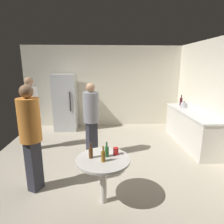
% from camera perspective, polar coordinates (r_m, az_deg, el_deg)
% --- Properties ---
extents(ground_plane, '(5.20, 5.20, 0.10)m').
position_cam_1_polar(ground_plane, '(4.45, -1.71, -14.55)').
color(ground_plane, '#B2A893').
extents(wall_back, '(5.32, 0.06, 2.70)m').
position_cam_1_polar(wall_back, '(6.59, -2.36, 7.54)').
color(wall_back, silver).
rests_on(wall_back, ground_plane).
extents(refrigerator, '(0.70, 0.68, 1.80)m').
position_cam_1_polar(refrigerator, '(6.34, -13.75, 2.80)').
color(refrigerator, silver).
rests_on(refrigerator, ground_plane).
extents(kitchen_counter, '(0.64, 2.21, 0.90)m').
position_cam_1_polar(kitchen_counter, '(5.48, 22.70, -4.42)').
color(kitchen_counter, beige).
rests_on(kitchen_counter, ground_plane).
extents(kettle, '(0.24, 0.17, 0.18)m').
position_cam_1_polar(kettle, '(5.76, 20.70, 1.96)').
color(kettle, '#B2B2B7').
rests_on(kettle, kitchen_counter).
extents(wine_bottle_on_counter, '(0.08, 0.08, 0.31)m').
position_cam_1_polar(wine_bottle_on_counter, '(6.08, 19.92, 3.05)').
color(wine_bottle_on_counter, '#3F141E').
rests_on(wine_bottle_on_counter, kitchen_counter).
extents(foreground_table, '(0.80, 0.80, 0.73)m').
position_cam_1_polar(foreground_table, '(2.92, -2.70, -15.51)').
color(foreground_table, beige).
rests_on(foreground_table, ground_plane).
extents(beer_bottle_amber, '(0.06, 0.06, 0.23)m').
position_cam_1_polar(beer_bottle_amber, '(2.76, -2.62, -12.97)').
color(beer_bottle_amber, '#8C5919').
rests_on(beer_bottle_amber, foreground_table).
extents(beer_bottle_brown, '(0.06, 0.06, 0.23)m').
position_cam_1_polar(beer_bottle_brown, '(2.87, -6.35, -11.95)').
color(beer_bottle_brown, '#593314').
rests_on(beer_bottle_brown, foreground_table).
extents(beer_bottle_green, '(0.06, 0.06, 0.23)m').
position_cam_1_polar(beer_bottle_green, '(2.89, -1.58, -11.66)').
color(beer_bottle_green, '#26662D').
rests_on(beer_bottle_green, foreground_table).
extents(plastic_cup_red, '(0.08, 0.08, 0.11)m').
position_cam_1_polar(plastic_cup_red, '(2.96, 1.14, -11.61)').
color(plastic_cup_red, red).
rests_on(plastic_cup_red, foreground_table).
extents(person_in_white_shirt, '(0.46, 0.46, 1.80)m').
position_cam_1_polar(person_in_white_shirt, '(5.01, -22.93, 1.12)').
color(person_in_white_shirt, '#2D2D38').
rests_on(person_in_white_shirt, ground_plane).
extents(person_in_orange_shirt, '(0.46, 0.46, 1.78)m').
position_cam_1_polar(person_in_orange_shirt, '(3.31, -23.18, -5.21)').
color(person_in_orange_shirt, '#2D2D38').
rests_on(person_in_orange_shirt, ground_plane).
extents(person_in_gray_shirt, '(0.47, 0.47, 1.70)m').
position_cam_1_polar(person_in_gray_shirt, '(4.24, -6.23, -0.88)').
color(person_in_gray_shirt, '#2D2D38').
rests_on(person_in_gray_shirt, ground_plane).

